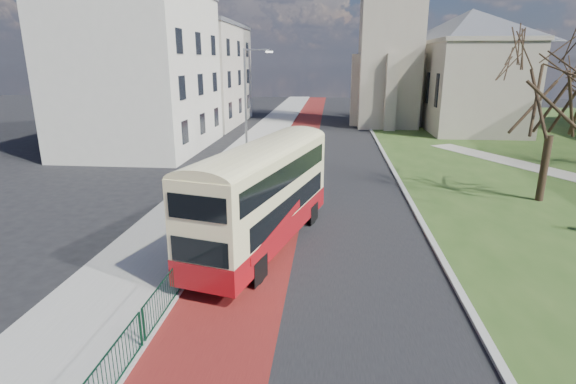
# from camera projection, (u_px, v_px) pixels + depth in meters

# --- Properties ---
(ground) EXTENTS (160.00, 160.00, 0.00)m
(ground) POSITION_uv_depth(u_px,v_px,m) (278.00, 267.00, 16.42)
(ground) COLOR black
(ground) RESTS_ON ground
(road_carriageway) EXTENTS (9.00, 120.00, 0.01)m
(road_carriageway) POSITION_uv_depth(u_px,v_px,m) (327.00, 157.00, 35.39)
(road_carriageway) COLOR black
(road_carriageway) RESTS_ON ground
(bus_lane) EXTENTS (3.40, 120.00, 0.01)m
(bus_lane) POSITION_uv_depth(u_px,v_px,m) (293.00, 156.00, 35.64)
(bus_lane) COLOR #591414
(bus_lane) RESTS_ON ground
(pavement_west) EXTENTS (4.00, 120.00, 0.12)m
(pavement_west) POSITION_uv_depth(u_px,v_px,m) (245.00, 154.00, 35.97)
(pavement_west) COLOR gray
(pavement_west) RESTS_ON ground
(kerb_west) EXTENTS (0.25, 120.00, 0.13)m
(kerb_west) POSITION_uv_depth(u_px,v_px,m) (270.00, 155.00, 35.79)
(kerb_west) COLOR #999993
(kerb_west) RESTS_ON ground
(kerb_east) EXTENTS (0.25, 80.00, 0.13)m
(kerb_east) POSITION_uv_depth(u_px,v_px,m) (383.00, 152.00, 36.86)
(kerb_east) COLOR #999993
(kerb_east) RESTS_ON ground
(pedestrian_railing) EXTENTS (0.07, 24.00, 1.12)m
(pedestrian_railing) POSITION_uv_depth(u_px,v_px,m) (224.00, 215.00, 20.36)
(pedestrian_railing) COLOR #0C3723
(pedestrian_railing) RESTS_ON ground
(gothic_church) EXTENTS (16.38, 18.00, 40.00)m
(gothic_church) POSITION_uv_depth(u_px,v_px,m) (436.00, 4.00, 47.88)
(gothic_church) COLOR gray
(gothic_church) RESTS_ON ground
(street_block_near) EXTENTS (10.30, 14.30, 13.00)m
(street_block_near) POSITION_uv_depth(u_px,v_px,m) (140.00, 70.00, 36.91)
(street_block_near) COLOR silver
(street_block_near) RESTS_ON ground
(street_block_far) EXTENTS (10.30, 16.30, 11.50)m
(street_block_far) POSITION_uv_depth(u_px,v_px,m) (197.00, 74.00, 52.40)
(street_block_far) COLOR #BCB29F
(street_block_far) RESTS_ON ground
(streetlamp) EXTENTS (2.13, 0.18, 8.00)m
(streetlamp) POSITION_uv_depth(u_px,v_px,m) (247.00, 99.00, 32.73)
(streetlamp) COLOR gray
(streetlamp) RESTS_ON pavement_west
(bus) EXTENTS (4.62, 10.04, 4.09)m
(bus) POSITION_uv_depth(u_px,v_px,m) (263.00, 191.00, 17.60)
(bus) COLOR maroon
(bus) RESTS_ON ground
(winter_tree_near) EXTENTS (7.75, 7.75, 9.03)m
(winter_tree_near) POSITION_uv_depth(u_px,v_px,m) (558.00, 81.00, 22.41)
(winter_tree_near) COLOR #312418
(winter_tree_near) RESTS_ON grass_green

